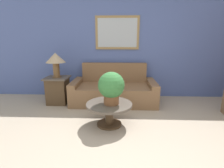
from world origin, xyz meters
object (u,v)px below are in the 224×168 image
object	(u,v)px
coffee_table	(109,109)
potted_plant_on_table	(111,87)
table_lamp	(56,60)
couch_main	(114,90)
side_table	(58,90)

from	to	relation	value
coffee_table	potted_plant_on_table	world-z (taller)	potted_plant_on_table
coffee_table	potted_plant_on_table	size ratio (longest dim) A/B	1.43
table_lamp	potted_plant_on_table	bearing A→B (deg)	-39.50
couch_main	potted_plant_on_table	distance (m)	1.30
side_table	table_lamp	xyz separation A→B (m)	(0.00, 0.00, 0.72)
couch_main	potted_plant_on_table	bearing A→B (deg)	-90.10
coffee_table	potted_plant_on_table	xyz separation A→B (m)	(0.04, -0.02, 0.42)
coffee_table	side_table	xyz separation A→B (m)	(-1.28, 1.07, 0.03)
side_table	couch_main	bearing A→B (deg)	6.12
side_table	table_lamp	size ratio (longest dim) A/B	1.13
couch_main	coffee_table	bearing A→B (deg)	-91.91
coffee_table	side_table	bearing A→B (deg)	140.14
coffee_table	table_lamp	world-z (taller)	table_lamp
table_lamp	coffee_table	bearing A→B (deg)	-39.86
potted_plant_on_table	table_lamp	bearing A→B (deg)	140.50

